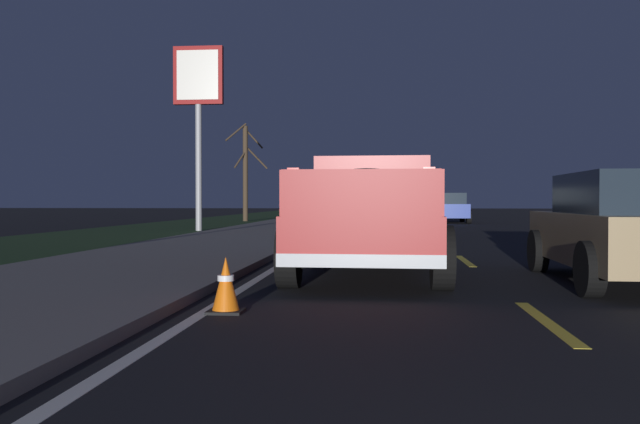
# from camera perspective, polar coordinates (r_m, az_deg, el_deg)

# --- Properties ---
(ground) EXTENTS (144.00, 144.00, 0.00)m
(ground) POSITION_cam_1_polar(r_m,az_deg,el_deg) (28.19, 8.53, -1.40)
(ground) COLOR black
(sidewalk_shoulder) EXTENTS (108.00, 4.00, 0.12)m
(sidewalk_shoulder) POSITION_cam_1_polar(r_m,az_deg,el_deg) (28.45, -3.02, -1.25)
(sidewalk_shoulder) COLOR slate
(sidewalk_shoulder) RESTS_ON ground
(grass_verge) EXTENTS (108.00, 6.00, 0.01)m
(grass_verge) POSITION_cam_1_polar(r_m,az_deg,el_deg) (29.60, -12.64, -1.29)
(grass_verge) COLOR #1E3819
(grass_verge) RESTS_ON ground
(lane_markings) EXTENTS (108.00, 3.54, 0.01)m
(lane_markings) POSITION_cam_1_polar(r_m,az_deg,el_deg) (30.50, 3.49, -1.20)
(lane_markings) COLOR yellow
(lane_markings) RESTS_ON ground
(pickup_truck) EXTENTS (5.47, 2.38, 1.87)m
(pickup_truck) POSITION_cam_1_polar(r_m,az_deg,el_deg) (10.75, 4.30, 0.01)
(pickup_truck) COLOR maroon
(pickup_truck) RESTS_ON ground
(sedan_blue) EXTENTS (4.41, 2.03, 1.54)m
(sedan_blue) POSITION_cam_1_polar(r_m,az_deg,el_deg) (36.15, 10.65, 0.36)
(sedan_blue) COLOR navy
(sedan_blue) RESTS_ON ground
(sedan_black) EXTENTS (4.43, 2.07, 1.54)m
(sedan_black) POSITION_cam_1_polar(r_m,az_deg,el_deg) (22.61, 4.94, 0.02)
(sedan_black) COLOR black
(sedan_black) RESTS_ON ground
(sedan_tan) EXTENTS (4.43, 2.07, 1.54)m
(sedan_tan) POSITION_cam_1_polar(r_m,az_deg,el_deg) (10.36, 24.38, -1.20)
(sedan_tan) COLOR #9E845B
(sedan_tan) RESTS_ON ground
(sedan_red) EXTENTS (4.45, 2.10, 1.54)m
(sedan_red) POSITION_cam_1_polar(r_m,az_deg,el_deg) (29.55, 4.54, 0.24)
(sedan_red) COLOR maroon
(sedan_red) RESTS_ON ground
(gas_price_sign) EXTENTS (0.27, 1.90, 7.01)m
(gas_price_sign) POSITION_cam_1_polar(r_m,az_deg,el_deg) (26.70, -10.13, 9.83)
(gas_price_sign) COLOR #99999E
(gas_price_sign) RESTS_ON ground
(bare_tree_far) EXTENTS (1.66, 2.09, 5.48)m
(bare_tree_far) POSITION_cam_1_polar(r_m,az_deg,el_deg) (38.33, -6.24, 3.50)
(bare_tree_far) COLOR #423323
(bare_tree_far) RESTS_ON ground
(traffic_cone_near) EXTENTS (0.36, 0.36, 0.58)m
(traffic_cone_near) POSITION_cam_1_polar(r_m,az_deg,el_deg) (7.14, -7.88, -6.09)
(traffic_cone_near) COLOR black
(traffic_cone_near) RESTS_ON ground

